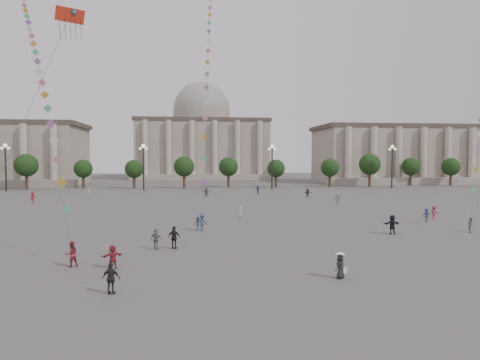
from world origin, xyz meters
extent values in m
plane|color=#504D4B|center=(0.00, 0.00, 0.00)|extent=(360.00, 360.00, 0.00)
cube|color=gray|center=(75.00, 95.00, 8.00)|extent=(80.00, 22.00, 16.00)
cube|color=#453B33|center=(75.00, 95.00, 16.60)|extent=(81.60, 22.44, 1.20)
cube|color=gray|center=(75.00, 82.00, 1.00)|extent=(84.00, 4.00, 2.00)
cube|color=gray|center=(0.00, 130.00, 10.00)|extent=(46.00, 30.00, 20.00)
cube|color=#453B33|center=(0.00, 130.00, 20.60)|extent=(46.92, 30.60, 1.20)
cube|color=gray|center=(0.00, 113.00, 1.00)|extent=(48.30, 4.00, 2.00)
cylinder|color=gray|center=(0.00, 130.00, 22.50)|extent=(21.00, 21.00, 5.00)
sphere|color=gray|center=(0.00, 130.00, 25.00)|extent=(21.00, 21.00, 21.00)
cylinder|color=#35251A|center=(-42.00, 78.00, 1.76)|extent=(0.70, 0.70, 3.52)
sphere|color=black|center=(-42.00, 78.00, 5.44)|extent=(5.12, 5.12, 5.12)
cylinder|color=#35251A|center=(-30.00, 78.00, 1.76)|extent=(0.70, 0.70, 3.52)
sphere|color=black|center=(-30.00, 78.00, 5.44)|extent=(5.12, 5.12, 5.12)
cylinder|color=#35251A|center=(-18.00, 78.00, 1.76)|extent=(0.70, 0.70, 3.52)
sphere|color=black|center=(-18.00, 78.00, 5.44)|extent=(5.12, 5.12, 5.12)
cylinder|color=#35251A|center=(-6.00, 78.00, 1.76)|extent=(0.70, 0.70, 3.52)
sphere|color=black|center=(-6.00, 78.00, 5.44)|extent=(5.12, 5.12, 5.12)
cylinder|color=#35251A|center=(6.00, 78.00, 1.76)|extent=(0.70, 0.70, 3.52)
sphere|color=black|center=(6.00, 78.00, 5.44)|extent=(5.12, 5.12, 5.12)
cylinder|color=#35251A|center=(18.00, 78.00, 1.76)|extent=(0.70, 0.70, 3.52)
sphere|color=black|center=(18.00, 78.00, 5.44)|extent=(5.12, 5.12, 5.12)
cylinder|color=#35251A|center=(30.00, 78.00, 1.76)|extent=(0.70, 0.70, 3.52)
sphere|color=black|center=(30.00, 78.00, 5.44)|extent=(5.12, 5.12, 5.12)
cylinder|color=#35251A|center=(42.00, 78.00, 1.76)|extent=(0.70, 0.70, 3.52)
sphere|color=black|center=(42.00, 78.00, 5.44)|extent=(5.12, 5.12, 5.12)
cylinder|color=#35251A|center=(54.00, 78.00, 1.76)|extent=(0.70, 0.70, 3.52)
sphere|color=black|center=(54.00, 78.00, 5.44)|extent=(5.12, 5.12, 5.12)
cylinder|color=#35251A|center=(66.00, 78.00, 1.76)|extent=(0.70, 0.70, 3.52)
sphere|color=black|center=(66.00, 78.00, 5.44)|extent=(5.12, 5.12, 5.12)
cylinder|color=#262628|center=(-45.00, 70.00, 5.00)|extent=(0.36, 0.36, 10.00)
sphere|color=#FFE5B2|center=(-45.00, 70.00, 10.20)|extent=(0.90, 0.90, 0.90)
sphere|color=#FFE5B2|center=(-45.70, 70.00, 9.60)|extent=(0.60, 0.60, 0.60)
sphere|color=#FFE5B2|center=(-44.30, 70.00, 9.60)|extent=(0.60, 0.60, 0.60)
cylinder|color=#262628|center=(-15.00, 70.00, 5.00)|extent=(0.36, 0.36, 10.00)
sphere|color=#FFE5B2|center=(-15.00, 70.00, 10.20)|extent=(0.90, 0.90, 0.90)
sphere|color=#FFE5B2|center=(-15.70, 70.00, 9.60)|extent=(0.60, 0.60, 0.60)
sphere|color=#FFE5B2|center=(-14.30, 70.00, 9.60)|extent=(0.60, 0.60, 0.60)
cylinder|color=#262628|center=(15.00, 70.00, 5.00)|extent=(0.36, 0.36, 10.00)
sphere|color=#FFE5B2|center=(15.00, 70.00, 10.20)|extent=(0.90, 0.90, 0.90)
sphere|color=#FFE5B2|center=(14.30, 70.00, 9.60)|extent=(0.60, 0.60, 0.60)
sphere|color=#FFE5B2|center=(15.70, 70.00, 9.60)|extent=(0.60, 0.60, 0.60)
cylinder|color=#262628|center=(45.00, 70.00, 5.00)|extent=(0.36, 0.36, 10.00)
sphere|color=#FFE5B2|center=(45.00, 70.00, 10.20)|extent=(0.90, 0.90, 0.90)
sphere|color=#FFE5B2|center=(44.30, 70.00, 9.60)|extent=(0.60, 0.60, 0.60)
sphere|color=#FFE5B2|center=(45.70, 70.00, 9.60)|extent=(0.60, 0.60, 0.60)
imported|color=#395680|center=(9.42, 56.20, 0.92)|extent=(1.17, 0.85, 1.85)
imported|color=maroon|center=(-30.41, 44.36, 0.90)|extent=(1.22, 1.34, 1.80)
imported|color=black|center=(15.43, 9.65, 0.95)|extent=(1.83, 0.81, 1.91)
imported|color=#BCBCB7|center=(-1.62, 65.61, 0.96)|extent=(1.86, 1.14, 1.91)
imported|color=#5C5D61|center=(-3.53, 14.23, 0.74)|extent=(1.01, 0.65, 1.49)
imported|color=#BAB9B5|center=(19.06, 35.50, 0.91)|extent=(1.57, 1.58, 1.82)
imported|color=#9F2B43|center=(25.26, 18.74, 0.84)|extent=(1.20, 0.85, 1.68)
imported|color=black|center=(17.74, 48.48, 0.84)|extent=(1.59, 0.64, 1.67)
imported|color=silver|center=(-23.66, 54.22, 0.84)|extent=(0.48, 0.66, 1.69)
imported|color=#5D5D62|center=(-1.26, 51.85, 0.89)|extent=(1.72, 0.80, 1.78)
imported|color=beige|center=(1.66, 20.44, 0.85)|extent=(0.72, 0.73, 1.69)
imported|color=navy|center=(23.22, 16.92, 0.83)|extent=(1.16, 1.22, 1.66)
imported|color=black|center=(-5.60, 5.32, 0.94)|extent=(1.19, 0.85, 1.88)
imported|color=maroon|center=(-9.51, -0.61, 0.81)|extent=(1.55, 1.16, 1.63)
imported|color=slate|center=(-7.09, 5.29, 0.85)|extent=(1.07, 0.83, 1.69)
imported|color=#222228|center=(-8.61, -6.16, 0.88)|extent=(1.10, 0.67, 1.75)
imported|color=maroon|center=(-12.42, 0.25, 0.88)|extent=(1.08, 1.01, 1.76)
imported|color=navy|center=(-3.06, 13.72, 0.90)|extent=(1.32, 1.25, 1.80)
imported|color=slate|center=(23.81, 9.73, 0.75)|extent=(0.88, 0.92, 1.50)
imported|color=black|center=(5.00, -4.66, 0.75)|extent=(0.87, 0.81, 1.50)
cone|color=white|center=(5.00, -4.66, 1.62)|extent=(0.52, 0.52, 0.14)
cylinder|color=white|center=(5.00, -4.66, 1.56)|extent=(0.60, 0.60, 0.02)
cube|color=white|center=(5.25, -4.81, 0.55)|extent=(0.22, 0.10, 0.35)
cube|color=red|center=(-13.51, 5.24, 18.64)|extent=(2.15, 1.59, 1.02)
cube|color=#17833A|center=(-13.86, 5.20, 18.89)|extent=(0.40, 0.35, 0.34)
cube|color=#1D4D9E|center=(-13.16, 5.20, 18.89)|extent=(0.40, 0.35, 0.34)
sphere|color=yellow|center=(-13.86, 5.16, 18.89)|extent=(0.20, 0.20, 0.20)
sphere|color=yellow|center=(-13.16, 5.16, 18.89)|extent=(0.20, 0.20, 0.20)
cylinder|color=#3F3F3F|center=(-14.53, -1.52, 10.12)|extent=(0.02, 0.02, 21.85)
cylinder|color=#3F3F3F|center=(-23.43, 25.09, 20.97)|extent=(0.02, 0.02, 66.86)
cube|color=#53B578|center=(-13.21, 2.02, 3.79)|extent=(0.76, 0.25, 0.76)
cube|color=gold|center=(-13.99, 3.80, 5.63)|extent=(0.76, 0.25, 0.76)
cube|color=#C5688A|center=(-14.78, 5.57, 7.33)|extent=(0.76, 0.25, 0.76)
cube|color=silver|center=(-15.57, 7.34, 8.95)|extent=(0.76, 0.25, 0.76)
cube|color=#9753A7|center=(-16.35, 9.12, 10.50)|extent=(0.76, 0.25, 0.76)
cube|color=#53B578|center=(-17.14, 10.89, 12.01)|extent=(0.76, 0.25, 0.76)
cube|color=gold|center=(-17.93, 12.67, 13.48)|extent=(0.76, 0.25, 0.76)
cube|color=#C5688A|center=(-18.71, 14.44, 14.92)|extent=(0.76, 0.25, 0.76)
cube|color=silver|center=(-19.50, 16.22, 16.34)|extent=(0.76, 0.25, 0.76)
cube|color=#9753A7|center=(-20.29, 17.99, 17.73)|extent=(0.76, 0.25, 0.76)
cube|color=#53B578|center=(-21.07, 19.77, 19.10)|extent=(0.76, 0.25, 0.76)
cube|color=gold|center=(-21.86, 21.54, 20.45)|extent=(0.76, 0.25, 0.76)
cube|color=#C5688A|center=(-22.65, 23.32, 21.78)|extent=(0.76, 0.25, 0.76)
cube|color=silver|center=(-23.43, 25.09, 23.10)|extent=(0.76, 0.25, 0.76)
cube|color=#9753A7|center=(-24.22, 26.86, 24.40)|extent=(0.76, 0.25, 0.76)
cube|color=#53B578|center=(-25.01, 28.64, 25.70)|extent=(0.76, 0.25, 0.76)
cube|color=gold|center=(-25.79, 30.41, 26.98)|extent=(0.76, 0.25, 0.76)
cube|color=#C5688A|center=(-26.58, 32.19, 28.24)|extent=(0.76, 0.25, 0.76)
cube|color=silver|center=(-27.37, 33.96, 29.50)|extent=(0.76, 0.25, 0.76)
cylinder|color=#3F3F3F|center=(-1.08, 40.03, 27.06)|extent=(0.02, 0.02, 73.47)
cube|color=#9753A7|center=(-2.91, 15.83, 4.81)|extent=(0.76, 0.25, 0.76)
cube|color=#53B578|center=(-2.75, 17.93, 7.47)|extent=(0.76, 0.25, 0.76)
cube|color=gold|center=(-2.59, 20.04, 9.93)|extent=(0.76, 0.25, 0.76)
cube|color=#C5688A|center=(-2.43, 22.14, 12.27)|extent=(0.76, 0.25, 0.76)
cube|color=silver|center=(-2.27, 24.25, 14.52)|extent=(0.76, 0.25, 0.76)
cube|color=#9753A7|center=(-2.11, 26.35, 16.70)|extent=(0.76, 0.25, 0.76)
cube|color=#53B578|center=(-1.96, 28.46, 18.83)|extent=(0.76, 0.25, 0.76)
cube|color=gold|center=(-1.80, 30.56, 20.91)|extent=(0.76, 0.25, 0.76)
cube|color=#C5688A|center=(-1.64, 32.67, 22.95)|extent=(0.76, 0.25, 0.76)
cube|color=silver|center=(-1.48, 34.77, 24.96)|extent=(0.76, 0.25, 0.76)
cube|color=#9753A7|center=(-1.32, 36.88, 26.94)|extent=(0.76, 0.25, 0.76)
cube|color=#53B578|center=(-1.16, 38.98, 28.89)|extent=(0.76, 0.25, 0.76)
cube|color=gold|center=(-1.01, 41.09, 30.82)|extent=(0.76, 0.25, 0.76)
cube|color=#C5688A|center=(-0.85, 43.19, 32.73)|extent=(0.76, 0.25, 0.76)
cube|color=silver|center=(-0.69, 45.30, 34.62)|extent=(0.76, 0.25, 0.76)
cube|color=#53B578|center=(24.95, 11.09, 4.17)|extent=(0.76, 0.25, 0.76)
cube|color=gold|center=(26.08, 12.45, 6.30)|extent=(0.76, 0.25, 0.76)
cube|color=#C5688A|center=(27.21, 13.81, 8.28)|extent=(0.76, 0.25, 0.76)
cube|color=silver|center=(28.34, 15.18, 10.16)|extent=(0.76, 0.25, 0.76)
camera|label=1|loc=(-4.22, -30.02, 7.53)|focal=32.00mm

